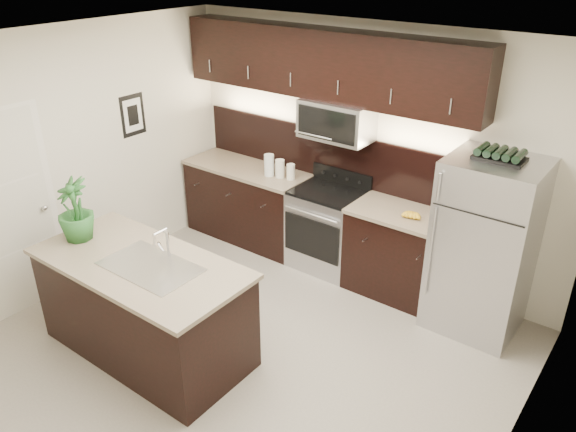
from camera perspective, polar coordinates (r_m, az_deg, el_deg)
name	(u,v)px	position (r m, az deg, el deg)	size (l,w,h in m)	color
ground	(248,349)	(5.33, -4.09, -13.32)	(4.50, 4.50, 0.00)	gray
room_walls	(227,177)	(4.49, -6.17, 3.92)	(4.52, 4.02, 2.71)	beige
counter_run	(312,223)	(6.43, 2.48, -0.76)	(3.51, 0.65, 0.94)	black
upper_fixtures	(326,75)	(5.97, 3.83, 14.12)	(3.49, 0.40, 1.66)	black
island	(145,307)	(5.19, -14.33, -8.92)	(1.96, 0.96, 0.94)	black
sink_faucet	(151,265)	(4.83, -13.72, -4.83)	(0.84, 0.50, 0.28)	silver
refrigerator	(484,247)	(5.48, 19.26, -2.98)	(0.82, 0.74, 1.70)	#B2B2B7
wine_rack	(500,155)	(5.12, 20.74, 5.84)	(0.42, 0.26, 0.10)	black
plant	(75,210)	(5.35, -20.84, 0.60)	(0.33, 0.33, 0.58)	#245C25
canisters	(277,168)	(6.43, -1.10, 4.93)	(0.37, 0.16, 0.25)	silver
french_press	(453,217)	(5.48, 16.43, -0.12)	(0.11, 0.11, 0.31)	silver
bananas	(407,214)	(5.64, 11.96, 0.22)	(0.19, 0.15, 0.06)	gold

